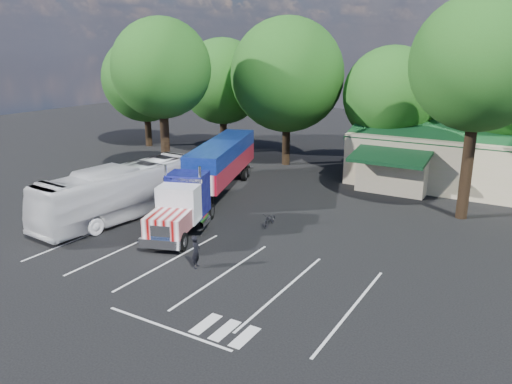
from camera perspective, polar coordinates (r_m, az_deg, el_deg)
The scene contains 12 objects.
ground at distance 30.31m, azimuth -2.34°, elevation -3.83°, with size 120.00×120.00×0.00m, color black.
tree_row_a at distance 55.22m, azimuth -12.55°, elevation 12.49°, with size 9.00×9.00×11.68m.
tree_row_b at distance 50.60m, azimuth -3.85°, elevation 12.50°, with size 8.40×8.40×11.35m.
tree_row_c at distance 45.07m, azimuth 3.59°, elevation 13.20°, with size 10.00×10.00×13.05m.
tree_row_d at distance 43.09m, azimuth 15.26°, elevation 10.60°, with size 8.00×8.00×10.60m.
tree_near_left at distance 39.66m, azimuth -10.76°, elevation 13.67°, with size 7.60×7.60×12.65m.
tree_near_right at distance 32.59m, azimuth 24.18°, elevation 13.23°, with size 8.00×8.00×13.50m.
semi_truck at distance 34.97m, azimuth -4.89°, elevation 2.61°, with size 8.21×18.22×3.88m.
woman at distance 24.60m, azimuth -6.88°, elevation -6.80°, with size 0.59×0.39×1.63m, color black.
bicycle at distance 30.10m, azimuth 1.57°, elevation -3.14°, with size 0.55×1.56×0.82m, color black.
tour_bus at distance 32.45m, azimuth -14.99°, elevation 0.06°, with size 2.79×11.94×3.33m, color silver.
silver_sedan at distance 40.05m, azimuth 16.09°, elevation 1.56°, with size 1.47×4.21×1.39m, color #A3A6AA.
Camera 1 is at (15.60, -23.82, 10.38)m, focal length 35.00 mm.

